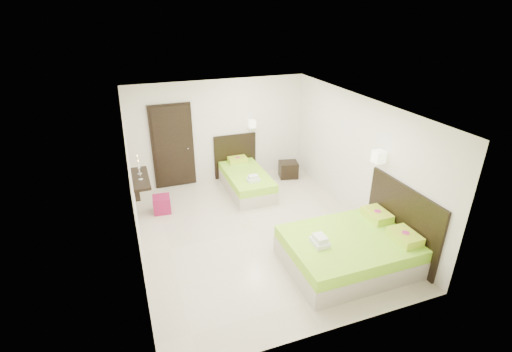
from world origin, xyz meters
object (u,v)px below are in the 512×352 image
object	(u,v)px
bed_single	(245,179)
bed_double	(353,248)
nightstand	(288,170)
ottoman	(162,204)

from	to	relation	value
bed_single	bed_double	xyz separation A→B (m)	(0.85, -3.44, 0.04)
bed_single	nightstand	distance (m)	1.35
bed_single	nightstand	world-z (taller)	bed_single
bed_single	ottoman	world-z (taller)	bed_single
nightstand	ottoman	size ratio (longest dim) A/B	1.28
nightstand	bed_double	bearing A→B (deg)	-84.50
bed_double	bed_single	bearing A→B (deg)	103.86
bed_double	nightstand	xyz separation A→B (m)	(0.47, 3.75, -0.11)
nightstand	ottoman	distance (m)	3.49
bed_single	ottoman	bearing A→B (deg)	-168.62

